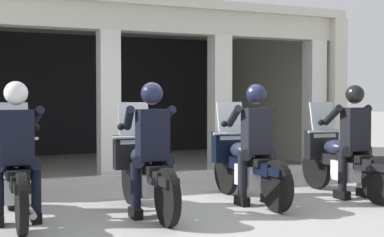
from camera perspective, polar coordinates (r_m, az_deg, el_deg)
name	(u,v)px	position (r m, az deg, el deg)	size (l,w,h in m)	color
ground_plane	(130,175)	(10.02, -6.50, -5.93)	(80.00, 80.00, 0.00)	#999993
station_building	(80,70)	(12.02, -11.72, 5.03)	(9.63, 5.15, 3.17)	black
kerb_strip	(116,179)	(9.11, -7.98, -6.35)	(9.13, 0.24, 0.12)	#B7B5AD
motorcycle_far_left	(15,176)	(6.61, -18.15, -5.76)	(0.62, 2.04, 1.35)	black
police_officer_far_left	(16,140)	(6.29, -18.00, -2.14)	(0.63, 0.61, 1.58)	black
motorcycle_center_left	(145,172)	(6.68, -5.02, -5.58)	(0.62, 2.04, 1.35)	black
police_officer_center_left	(152,137)	(6.37, -4.28, -2.00)	(0.63, 0.61, 1.58)	black
motorcycle_center_right	(245,164)	(7.44, 5.63, -4.81)	(0.62, 2.04, 1.35)	black
police_officer_center_right	(255,133)	(7.15, 6.70, -1.56)	(0.63, 0.61, 1.58)	black
motorcycle_far_right	(341,160)	(8.15, 15.38, -4.27)	(0.62, 2.04, 1.35)	black
police_officer_far_right	(354,131)	(7.90, 16.67, -1.30)	(0.63, 0.61, 1.58)	black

